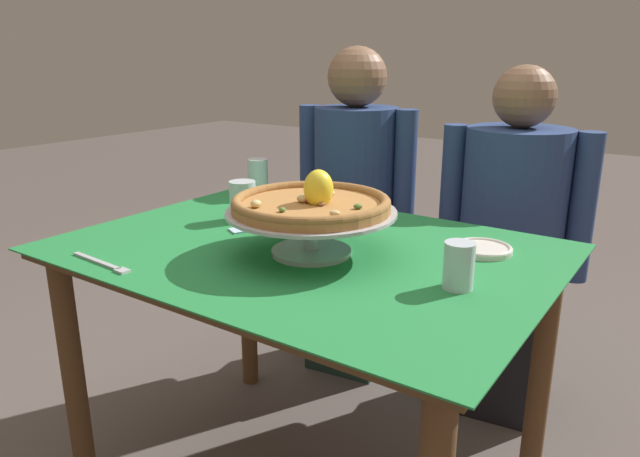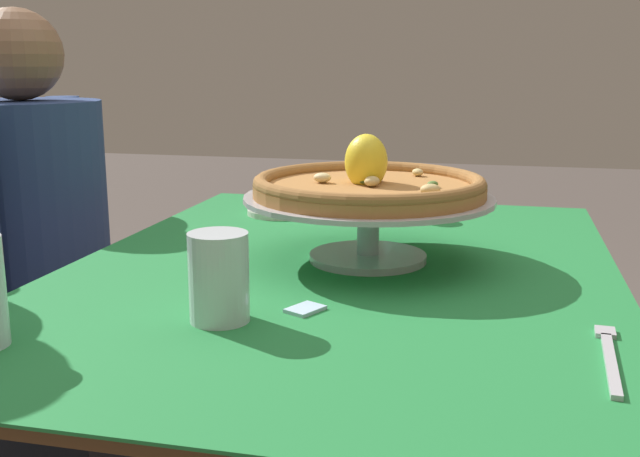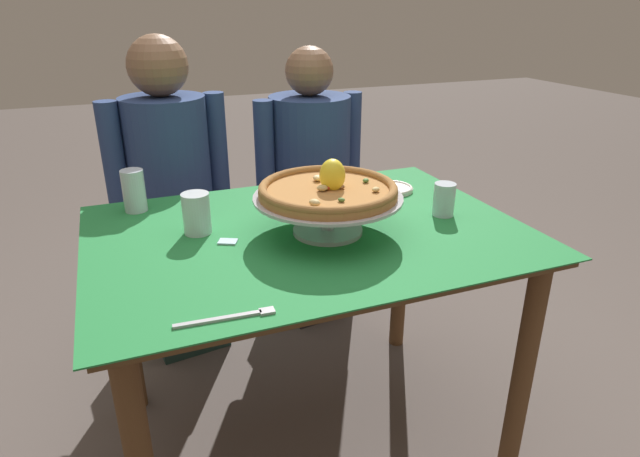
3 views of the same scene
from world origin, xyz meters
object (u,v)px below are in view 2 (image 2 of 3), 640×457
object	(u,v)px
water_glass_side_right	(400,196)
sugar_packet	(307,309)
pizza_stand	(368,214)
dinner_fork	(609,355)
pizza	(369,184)
diner_right	(36,285)
water_glass_side_left	(219,283)
side_plate	(281,210)

from	to	relation	value
water_glass_side_right	sugar_packet	bearing A→B (deg)	176.75
pizza_stand	dinner_fork	distance (m)	0.50
pizza_stand	pizza	bearing A→B (deg)	18.00
dinner_fork	diner_right	distance (m)	1.32
pizza_stand	water_glass_side_left	bearing A→B (deg)	158.62
water_glass_side_right	diner_right	xyz separation A→B (m)	(-0.13, 0.82, -0.22)
pizza_stand	diner_right	xyz separation A→B (m)	(0.25, 0.81, -0.26)
pizza	side_plate	world-z (taller)	pizza
pizza	water_glass_side_right	bearing A→B (deg)	-0.61
pizza_stand	sugar_packet	xyz separation A→B (m)	(-0.28, 0.03, -0.08)
pizza_stand	water_glass_side_left	distance (m)	0.37
diner_right	water_glass_side_right	bearing A→B (deg)	-81.04
pizza	dinner_fork	size ratio (longest dim) A/B	1.81
sugar_packet	diner_right	size ratio (longest dim) A/B	0.04
water_glass_side_right	side_plate	world-z (taller)	water_glass_side_right
pizza_stand	diner_right	distance (m)	0.89
side_plate	pizza_stand	bearing A→B (deg)	-143.46
pizza_stand	diner_right	world-z (taller)	diner_right
water_glass_side_right	sugar_packet	world-z (taller)	water_glass_side_right
sugar_packet	diner_right	world-z (taller)	diner_right
dinner_fork	water_glass_side_right	bearing A→B (deg)	24.59
side_plate	sugar_packet	world-z (taller)	side_plate
dinner_fork	sugar_packet	world-z (taller)	dinner_fork
water_glass_side_left	side_plate	size ratio (longest dim) A/B	0.80
water_glass_side_left	diner_right	size ratio (longest dim) A/B	0.10
water_glass_side_right	dinner_fork	distance (m)	0.81
water_glass_side_left	pizza	bearing A→B (deg)	-21.27
dinner_fork	diner_right	bearing A→B (deg)	62.29
water_glass_side_left	sugar_packet	xyz separation A→B (m)	(0.06, -0.10, -0.05)
dinner_fork	pizza_stand	bearing A→B (deg)	43.72
diner_right	dinner_fork	bearing A→B (deg)	-117.71
pizza_stand	dinner_fork	bearing A→B (deg)	-136.28
pizza	dinner_fork	xyz separation A→B (m)	(-0.36, -0.34, -0.13)
water_glass_side_left	dinner_fork	xyz separation A→B (m)	(-0.01, -0.47, -0.05)
side_plate	diner_right	world-z (taller)	diner_right
pizza	water_glass_side_right	size ratio (longest dim) A/B	3.80
water_glass_side_right	sugar_packet	size ratio (longest dim) A/B	2.02
diner_right	pizza	bearing A→B (deg)	-107.05
water_glass_side_left	sugar_packet	world-z (taller)	water_glass_side_left
pizza	sugar_packet	distance (m)	0.31
side_plate	diner_right	xyz separation A→B (m)	(-0.09, 0.56, -0.18)
pizza_stand	water_glass_side_left	size ratio (longest dim) A/B	3.56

